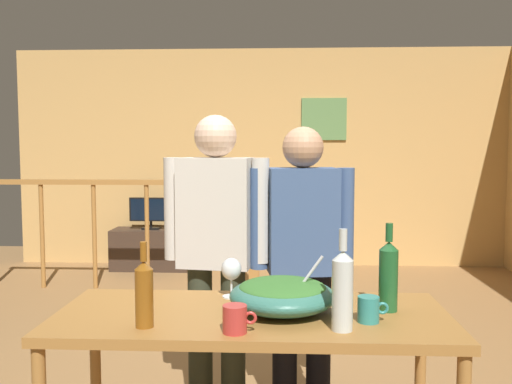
# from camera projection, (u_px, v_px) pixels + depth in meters

# --- Properties ---
(ground_plane) EXTENTS (8.83, 8.83, 0.00)m
(ground_plane) POSITION_uv_depth(u_px,v_px,m) (239.00, 379.00, 3.43)
(ground_plane) COLOR olive
(back_wall) EXTENTS (5.89, 0.10, 2.58)m
(back_wall) POSITION_uv_depth(u_px,v_px,m) (261.00, 158.00, 6.71)
(back_wall) COLOR tan
(back_wall) RESTS_ON ground_plane
(framed_picture) EXTENTS (0.53, 0.03, 0.49)m
(framed_picture) POSITION_uv_depth(u_px,v_px,m) (324.00, 119.00, 6.57)
(framed_picture) COLOR #5D894E
(stair_railing) EXTENTS (2.77, 0.10, 1.15)m
(stair_railing) POSITION_uv_depth(u_px,v_px,m) (166.00, 220.00, 5.54)
(stair_railing) COLOR #9E6B33
(stair_railing) RESTS_ON ground_plane
(tv_console) EXTENTS (0.90, 0.40, 0.47)m
(tv_console) POSITION_uv_depth(u_px,v_px,m) (151.00, 249.00, 6.50)
(tv_console) COLOR #38281E
(tv_console) RESTS_ON ground_plane
(flat_screen_tv) EXTENTS (0.47, 0.12, 0.37)m
(flat_screen_tv) POSITION_uv_depth(u_px,v_px,m) (150.00, 210.00, 6.44)
(flat_screen_tv) COLOR black
(flat_screen_tv) RESTS_ON tv_console
(serving_table) EXTENTS (1.59, 0.68, 0.76)m
(serving_table) POSITION_uv_depth(u_px,v_px,m) (252.00, 330.00, 2.26)
(serving_table) COLOR #9E6B33
(serving_table) RESTS_ON ground_plane
(salad_bowl) EXTENTS (0.43, 0.43, 0.23)m
(salad_bowl) POSITION_uv_depth(u_px,v_px,m) (282.00, 294.00, 2.26)
(salad_bowl) COLOR #337060
(salad_bowl) RESTS_ON serving_table
(wine_glass) EXTENTS (0.09, 0.09, 0.18)m
(wine_glass) POSITION_uv_depth(u_px,v_px,m) (231.00, 270.00, 2.48)
(wine_glass) COLOR silver
(wine_glass) RESTS_ON serving_table
(wine_bottle_amber) EXTENTS (0.07, 0.07, 0.32)m
(wine_bottle_amber) POSITION_uv_depth(u_px,v_px,m) (144.00, 292.00, 2.07)
(wine_bottle_amber) COLOR brown
(wine_bottle_amber) RESTS_ON serving_table
(wine_bottle_green) EXTENTS (0.08, 0.08, 0.36)m
(wine_bottle_green) POSITION_uv_depth(u_px,v_px,m) (388.00, 275.00, 2.27)
(wine_bottle_green) COLOR #1E5628
(wine_bottle_green) RESTS_ON serving_table
(wine_bottle_clear) EXTENTS (0.08, 0.08, 0.37)m
(wine_bottle_clear) POSITION_uv_depth(u_px,v_px,m) (342.00, 289.00, 2.03)
(wine_bottle_clear) COLOR silver
(wine_bottle_clear) RESTS_ON serving_table
(mug_red) EXTENTS (0.12, 0.09, 0.10)m
(mug_red) POSITION_uv_depth(u_px,v_px,m) (235.00, 319.00, 2.01)
(mug_red) COLOR #B7332D
(mug_red) RESTS_ON serving_table
(mug_teal) EXTENTS (0.12, 0.08, 0.10)m
(mug_teal) POSITION_uv_depth(u_px,v_px,m) (369.00, 309.00, 2.13)
(mug_teal) COLOR teal
(mug_teal) RESTS_ON serving_table
(person_standing_left) EXTENTS (0.56, 0.27, 1.59)m
(person_standing_left) POSITION_uv_depth(u_px,v_px,m) (216.00, 241.00, 2.91)
(person_standing_left) COLOR #2D3323
(person_standing_left) RESTS_ON ground_plane
(person_standing_right) EXTENTS (0.54, 0.27, 1.53)m
(person_standing_right) POSITION_uv_depth(u_px,v_px,m) (302.00, 250.00, 2.90)
(person_standing_right) COLOR black
(person_standing_right) RESTS_ON ground_plane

